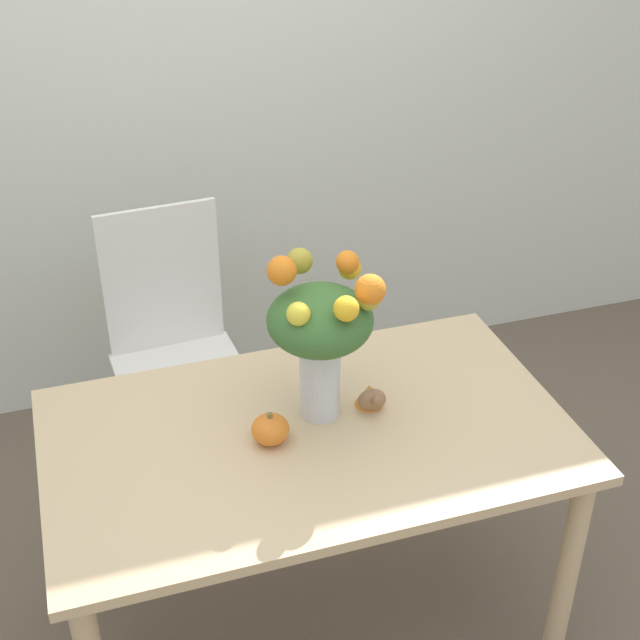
% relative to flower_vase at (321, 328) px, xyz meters
% --- Properties ---
extents(ground_plane, '(12.00, 12.00, 0.00)m').
position_rel_flower_vase_xyz_m(ground_plane, '(-0.06, -0.07, -0.99)').
color(ground_plane, brown).
extents(wall_back, '(8.00, 0.06, 2.70)m').
position_rel_flower_vase_xyz_m(wall_back, '(-0.06, 1.32, 0.36)').
color(wall_back, silver).
rests_on(wall_back, ground_plane).
extents(dining_table, '(1.36, 0.81, 0.73)m').
position_rel_flower_vase_xyz_m(dining_table, '(-0.06, -0.07, -0.36)').
color(dining_table, '#D1B284').
rests_on(dining_table, ground_plane).
extents(flower_vase, '(0.28, 0.32, 0.46)m').
position_rel_flower_vase_xyz_m(flower_vase, '(0.00, 0.00, 0.00)').
color(flower_vase, silver).
rests_on(flower_vase, dining_table).
extents(pumpkin, '(0.10, 0.10, 0.09)m').
position_rel_flower_vase_xyz_m(pumpkin, '(-0.16, -0.08, -0.23)').
color(pumpkin, orange).
rests_on(pumpkin, dining_table).
extents(turkey_figurine, '(0.08, 0.10, 0.06)m').
position_rel_flower_vase_xyz_m(turkey_figurine, '(0.13, -0.02, -0.23)').
color(turkey_figurine, '#936642').
rests_on(turkey_figurine, dining_table).
extents(dining_chair_near_window, '(0.45, 0.45, 1.00)m').
position_rel_flower_vase_xyz_m(dining_chair_near_window, '(-0.28, 0.72, -0.48)').
color(dining_chair_near_window, white).
rests_on(dining_chair_near_window, ground_plane).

